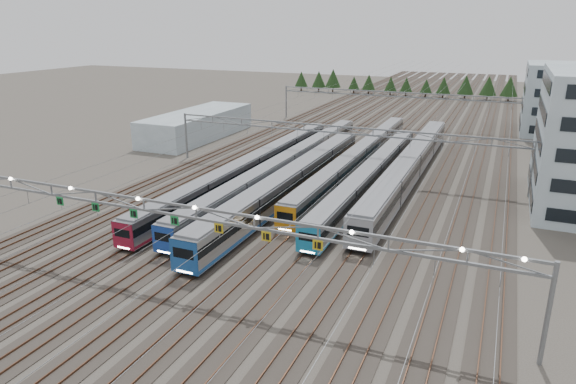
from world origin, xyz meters
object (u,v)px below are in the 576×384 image
at_px(train_a, 252,167).
at_px(gantry_far, 397,98).
at_px(train_c, 292,182).
at_px(gantry_near, 195,216).
at_px(gantry_mid, 337,135).
at_px(train_e, 372,174).
at_px(west_shed, 198,125).
at_px(train_b, 287,165).
at_px(train_d, 358,157).
at_px(train_f, 410,166).

bearing_deg(train_a, gantry_far, 77.88).
xyz_separation_m(train_c, gantry_near, (2.20, -27.05, 4.85)).
bearing_deg(gantry_mid, train_c, -99.77).
distance_m(train_c, gantry_near, 27.57).
bearing_deg(gantry_far, train_e, -82.20).
relative_size(train_c, west_shed, 1.75).
xyz_separation_m(train_c, west_shed, (-33.38, 28.60, 0.45)).
xyz_separation_m(train_c, gantry_far, (2.25, 58.07, 4.16)).
height_order(gantry_mid, gantry_far, same).
distance_m(train_c, west_shed, 43.96).
distance_m(train_b, gantry_near, 36.83).
relative_size(train_b, train_d, 1.04).
relative_size(train_a, gantry_mid, 1.05).
relative_size(train_b, gantry_far, 1.14).
distance_m(train_c, gantry_far, 58.26).
bearing_deg(train_c, train_f, 46.67).
relative_size(train_e, train_f, 0.90).
height_order(gantry_near, gantry_far, gantry_near).
height_order(train_c, train_f, train_f).
xyz_separation_m(train_e, gantry_far, (-6.75, 49.29, 4.40)).
bearing_deg(gantry_mid, gantry_near, -90.07).
bearing_deg(train_a, train_e, 9.74).
distance_m(train_b, train_d, 12.72).
bearing_deg(train_e, train_d, 116.50).
distance_m(train_b, gantry_far, 49.91).
bearing_deg(train_f, train_d, 158.79).
height_order(train_a, gantry_far, gantry_far).
xyz_separation_m(train_b, gantry_mid, (6.75, 4.26, 4.39)).
bearing_deg(train_e, train_f, 50.87).
distance_m(train_d, gantry_far, 40.57).
xyz_separation_m(train_a, train_d, (13.50, 12.11, 0.01)).
height_order(train_a, train_d, train_d).
relative_size(train_d, gantry_far, 1.09).
bearing_deg(gantry_mid, train_f, 6.29).
bearing_deg(train_d, west_shed, 164.10).
relative_size(train_c, gantry_far, 0.93).
distance_m(train_a, gantry_mid, 14.16).
xyz_separation_m(train_a, train_f, (22.50, 8.62, 0.32)).
distance_m(gantry_far, west_shed, 46.39).
xyz_separation_m(gantry_far, west_shed, (-35.63, -29.48, -3.71)).
xyz_separation_m(train_a, train_e, (18.00, 3.09, 0.01)).
relative_size(train_c, train_e, 1.00).
bearing_deg(train_f, gantry_near, -105.28).
xyz_separation_m(train_f, gantry_near, (-11.30, -41.36, 4.79)).
height_order(train_b, train_c, train_c).
xyz_separation_m(train_a, train_b, (4.50, 3.12, 0.02)).
bearing_deg(gantry_mid, train_b, -147.75).
distance_m(train_e, gantry_mid, 9.13).
distance_m(train_d, train_f, 9.66).
relative_size(train_a, west_shed, 1.98).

